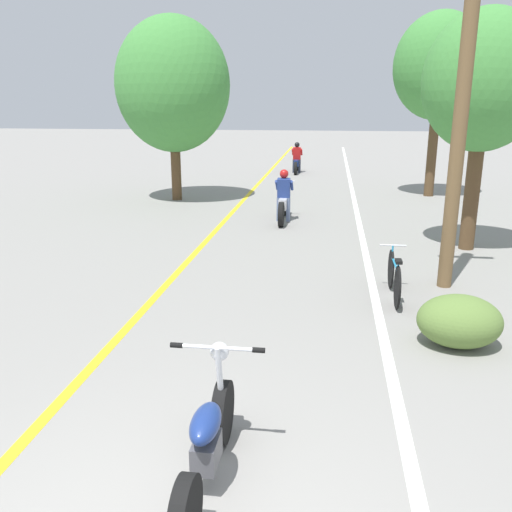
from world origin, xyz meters
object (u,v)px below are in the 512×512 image
(roadside_tree_right_near, at_px, (484,83))
(motorcycle_rider_lead, at_px, (284,202))
(roadside_tree_left, at_px, (173,85))
(motorcycle_rider_far, at_px, (297,161))
(motorcycle_foreground, at_px, (207,443))
(utility_pole, at_px, (462,106))
(bicycle_parked, at_px, (394,276))
(roadside_tree_right_far, at_px, (440,67))

(roadside_tree_right_near, bearing_deg, motorcycle_rider_lead, 151.10)
(roadside_tree_right_near, xyz_separation_m, roadside_tree_left, (-8.07, 5.21, 0.12))
(motorcycle_rider_lead, distance_m, motorcycle_rider_far, 10.49)
(roadside_tree_left, height_order, motorcycle_foreground, roadside_tree_left)
(roadside_tree_right_near, distance_m, motorcycle_rider_lead, 5.72)
(motorcycle_foreground, relative_size, motorcycle_rider_lead, 0.93)
(utility_pole, xyz_separation_m, roadside_tree_left, (-7.09, 7.90, 0.56))
(motorcycle_rider_lead, bearing_deg, motorcycle_foreground, -88.39)
(utility_pole, distance_m, bicycle_parked, 2.96)
(motorcycle_rider_lead, xyz_separation_m, bicycle_parked, (2.34, -5.75, -0.17))
(roadside_tree_right_far, height_order, motorcycle_rider_lead, roadside_tree_right_far)
(utility_pole, xyz_separation_m, motorcycle_rider_far, (-3.61, 15.54, -2.56))
(roadside_tree_left, height_order, motorcycle_rider_lead, roadside_tree_left)
(bicycle_parked, bearing_deg, roadside_tree_right_far, 77.76)
(roadside_tree_right_far, relative_size, bicycle_parked, 3.58)
(utility_pole, relative_size, roadside_tree_left, 1.04)
(roadside_tree_right_near, relative_size, motorcycle_rider_far, 2.37)
(roadside_tree_left, relative_size, motorcycle_rider_far, 2.73)
(roadside_tree_right_near, xyz_separation_m, motorcycle_rider_lead, (-4.27, 2.36, -2.98))
(bicycle_parked, bearing_deg, motorcycle_foreground, -112.48)
(motorcycle_rider_lead, bearing_deg, bicycle_parked, -67.86)
(utility_pole, relative_size, roadside_tree_right_near, 1.20)
(roadside_tree_left, xyz_separation_m, motorcycle_foreground, (4.10, -13.52, -3.22))
(roadside_tree_left, bearing_deg, roadside_tree_right_far, 12.80)
(roadside_tree_left, relative_size, bicycle_parked, 3.45)
(roadside_tree_right_far, xyz_separation_m, motorcycle_rider_lead, (-4.62, -4.76, -3.69))
(motorcycle_rider_lead, bearing_deg, roadside_tree_right_near, -28.90)
(motorcycle_rider_far, relative_size, bicycle_parked, 1.26)
(motorcycle_rider_far, bearing_deg, roadside_tree_right_near, -70.34)
(utility_pole, distance_m, motorcycle_foreground, 6.91)
(utility_pole, xyz_separation_m, motorcycle_foreground, (-2.99, -5.63, -2.67))
(utility_pole, height_order, roadside_tree_right_near, utility_pole)
(roadside_tree_right_far, xyz_separation_m, bicycle_parked, (-2.28, -10.51, -3.85))
(utility_pole, xyz_separation_m, bicycle_parked, (-0.96, -0.70, -2.71))
(roadside_tree_right_near, xyz_separation_m, bicycle_parked, (-1.93, -3.39, -3.15))
(bicycle_parked, bearing_deg, utility_pole, 36.18)
(motorcycle_foreground, distance_m, motorcycle_rider_lead, 10.68)
(motorcycle_rider_far, height_order, bicycle_parked, motorcycle_rider_far)
(roadside_tree_left, distance_m, bicycle_parked, 11.05)
(motorcycle_foreground, height_order, motorcycle_rider_far, motorcycle_rider_far)
(roadside_tree_right_far, distance_m, motorcycle_rider_lead, 7.59)
(roadside_tree_right_far, relative_size, roadside_tree_left, 1.04)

